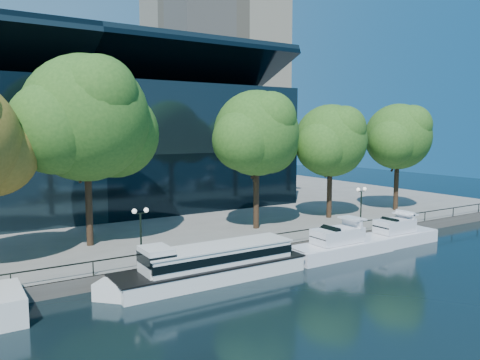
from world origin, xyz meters
TOP-DOWN VIEW (x-y plane):
  - ground at (0.00, 0.00)m, footprint 160.00×160.00m
  - promenade at (0.00, 36.38)m, footprint 90.00×67.08m
  - railing at (0.00, 3.25)m, footprint 88.20×0.08m
  - convention_building at (-4.00, 31.79)m, footprint 50.00×24.57m
  - office_tower at (28.00, 55.00)m, footprint 22.50×22.50m
  - tour_boat at (-2.61, 0.79)m, footprint 15.65×3.49m
  - cruiser_near at (9.76, 0.56)m, footprint 10.98×2.83m
  - cruiser_far at (17.06, 0.66)m, footprint 9.48×2.63m
  - tree_2 at (-7.81, 11.56)m, footprint 12.99×10.65m
  - tree_3 at (7.83, 9.74)m, footprint 10.36×8.49m
  - tree_4 at (17.79, 10.06)m, footprint 9.85×8.08m
  - tree_5 at (28.06, 9.45)m, footprint 9.78×8.02m
  - lamp_1 at (-6.16, 4.50)m, footprint 1.26×0.36m
  - lamp_2 at (16.62, 4.50)m, footprint 1.26×0.36m

SIDE VIEW (x-z plane):
  - ground at x=0.00m, z-range 0.00..0.00m
  - promenade at x=0.00m, z-range 0.00..1.00m
  - cruiser_far at x=17.06m, z-range -0.57..2.53m
  - cruiser_near at x=9.76m, z-range -0.60..2.58m
  - tour_boat at x=-2.61m, z-range -0.22..2.75m
  - railing at x=0.00m, z-range 1.44..2.43m
  - lamp_1 at x=-6.16m, z-range 1.97..6.00m
  - lamp_2 at x=16.62m, z-range 1.97..6.00m
  - convention_building at x=-4.00m, z-range -2.21..19.22m
  - tree_4 at x=17.79m, z-range 3.10..15.54m
  - tree_5 at x=28.06m, z-range 3.30..16.06m
  - tree_3 at x=7.83m, z-range 3.42..16.93m
  - tree_2 at x=-7.81m, z-range 3.50..19.34m
  - office_tower at x=28.00m, z-range 0.07..65.97m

